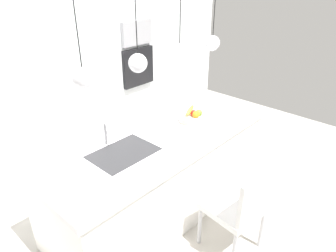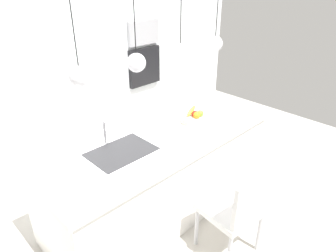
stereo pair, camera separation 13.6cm
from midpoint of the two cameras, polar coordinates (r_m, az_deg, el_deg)
The scene contains 13 objects.
floor at distance 3.49m, azimuth -0.06°, elevation -14.40°, with size 6.60×6.60×0.00m, color #BCB7AD.
back_wall at distance 4.10m, azimuth -16.75°, elevation 11.59°, with size 6.00×0.10×2.60m, color white.
kitchen_island at distance 3.22m, azimuth -0.07°, elevation -8.41°, with size 2.46×0.95×0.89m.
sink_basin at distance 2.72m, azimuth -7.13°, elevation -4.80°, with size 0.56×0.40×0.02m, color #2D2D30.
faucet at distance 2.80m, azimuth -9.98°, elevation -0.57°, with size 0.02×0.17×0.22m.
fruit_bowl at distance 3.23m, azimuth 6.18°, elevation 1.51°, with size 0.30×0.30×0.15m.
microwave at distance 4.64m, azimuth -3.76°, elevation 16.79°, with size 0.54×0.08×0.34m, color #9E9EA3.
oven at distance 4.75m, azimuth -3.57°, elevation 10.84°, with size 0.56×0.08×0.56m, color black.
chair_near at distance 2.78m, azimuth 13.90°, elevation -14.48°, with size 0.50×0.50×0.89m.
pendant_light_left at distance 2.26m, azimuth -14.26°, elevation 8.88°, with size 0.15×0.15×0.75m.
pendant_light_center_left at distance 2.54m, azimuth -4.28°, elevation 11.58°, with size 0.15×0.15×0.75m.
pendant_light_center_right at distance 2.89m, azimuth 3.64°, elevation 13.46°, with size 0.15×0.15×0.75m.
pendant_light_right at distance 3.28m, azimuth 9.87°, elevation 14.74°, with size 0.15×0.15×0.75m.
Camera 2 is at (-1.79, -1.93, 2.31)m, focal length 33.19 mm.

